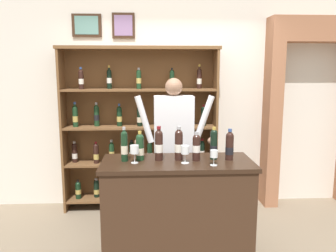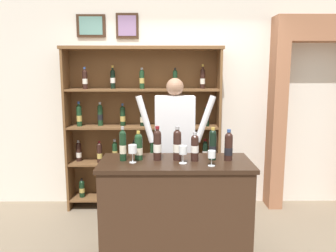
% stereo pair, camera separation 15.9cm
% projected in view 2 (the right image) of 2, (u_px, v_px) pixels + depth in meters
% --- Properties ---
extents(back_wall, '(12.00, 0.19, 3.06)m').
position_uv_depth(back_wall, '(174.00, 92.00, 4.65)').
color(back_wall, silver).
rests_on(back_wall, ground).
extents(wine_shelf, '(2.03, 0.34, 2.13)m').
position_uv_depth(wine_shelf, '(143.00, 127.00, 4.50)').
color(wine_shelf, brown).
rests_on(wine_shelf, ground).
extents(archway_doorway, '(1.28, 0.45, 2.51)m').
position_uv_depth(archway_doorway, '(316.00, 102.00, 4.54)').
color(archway_doorway, '#9E6647').
rests_on(archway_doorway, ground).
extents(tasting_counter, '(1.45, 0.63, 0.98)m').
position_uv_depth(tasting_counter, '(175.00, 209.00, 3.34)').
color(tasting_counter, '#382316').
rests_on(tasting_counter, ground).
extents(shopkeeper, '(0.92, 0.22, 1.75)m').
position_uv_depth(shopkeeper, '(175.00, 137.00, 3.87)').
color(shopkeeper, '#2D3347').
rests_on(shopkeeper, ground).
extents(tasting_bottle_bianco, '(0.07, 0.07, 0.33)m').
position_uv_depth(tasting_bottle_bianco, '(123.00, 145.00, 3.26)').
color(tasting_bottle_bianco, black).
rests_on(tasting_bottle_bianco, tasting_counter).
extents(tasting_bottle_super_tuscan, '(0.08, 0.08, 0.28)m').
position_uv_depth(tasting_bottle_super_tuscan, '(139.00, 146.00, 3.29)').
color(tasting_bottle_super_tuscan, '#19381E').
rests_on(tasting_bottle_super_tuscan, tasting_counter).
extents(tasting_bottle_riserva, '(0.08, 0.08, 0.33)m').
position_uv_depth(tasting_bottle_riserva, '(157.00, 144.00, 3.27)').
color(tasting_bottle_riserva, black).
rests_on(tasting_bottle_riserva, tasting_counter).
extents(tasting_bottle_chianti, '(0.08, 0.08, 0.33)m').
position_uv_depth(tasting_bottle_chianti, '(177.00, 144.00, 3.28)').
color(tasting_bottle_chianti, black).
rests_on(tasting_bottle_chianti, tasting_counter).
extents(tasting_bottle_prosecco, '(0.08, 0.08, 0.28)m').
position_uv_depth(tasting_bottle_prosecco, '(195.00, 147.00, 3.25)').
color(tasting_bottle_prosecco, black).
rests_on(tasting_bottle_prosecco, tasting_counter).
extents(tasting_bottle_rosso, '(0.07, 0.07, 0.32)m').
position_uv_depth(tasting_bottle_rosso, '(213.00, 145.00, 3.29)').
color(tasting_bottle_rosso, black).
rests_on(tasting_bottle_rosso, tasting_counter).
extents(tasting_bottle_vin_santo, '(0.08, 0.08, 0.30)m').
position_uv_depth(tasting_bottle_vin_santo, '(229.00, 146.00, 3.27)').
color(tasting_bottle_vin_santo, black).
rests_on(tasting_bottle_vin_santo, tasting_counter).
extents(wine_glass_left, '(0.08, 0.08, 0.17)m').
position_uv_depth(wine_glass_left, '(183.00, 151.00, 3.16)').
color(wine_glass_left, silver).
rests_on(wine_glass_left, tasting_counter).
extents(wine_glass_spare, '(0.07, 0.07, 0.14)m').
position_uv_depth(wine_glass_spare, '(212.00, 155.00, 3.08)').
color(wine_glass_spare, silver).
rests_on(wine_glass_spare, tasting_counter).
extents(wine_glass_center, '(0.08, 0.08, 0.17)m').
position_uv_depth(wine_glass_center, '(133.00, 150.00, 3.19)').
color(wine_glass_center, silver).
rests_on(wine_glass_center, tasting_counter).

